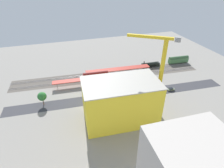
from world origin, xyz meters
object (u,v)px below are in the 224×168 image
(freight_coach_far, at_px, (96,76))
(tower_crane, at_px, (159,71))
(street_tree_1, at_px, (121,84))
(platform_canopy_near, at_px, (97,78))
(locomotive, at_px, (151,65))
(parked_car_0, at_px, (171,89))
(parked_car_2, at_px, (152,92))
(parked_car_5, at_px, (121,99))
(platform_canopy_far, at_px, (118,69))
(parked_car_6, at_px, (110,101))
(parked_car_3, at_px, (142,94))
(box_truck_0, at_px, (115,97))
(traffic_light, at_px, (126,84))
(street_tree_2, at_px, (94,89))
(parked_car_1, at_px, (162,91))
(passenger_coach, at_px, (178,60))
(street_tree_0, at_px, (42,96))
(parked_car_4, at_px, (132,97))
(construction_building, at_px, (121,102))

(freight_coach_far, xyz_separation_m, tower_crane, (-22.40, 38.90, 19.37))
(street_tree_1, bearing_deg, platform_canopy_near, -49.93)
(locomotive, height_order, parked_car_0, locomotive)
(locomotive, xyz_separation_m, tower_crane, (22.24, 45.54, 20.68))
(parked_car_2, relative_size, parked_car_5, 0.89)
(parked_car_5, bearing_deg, freight_coach_far, -72.10)
(platform_canopy_far, xyz_separation_m, parked_car_6, (14.82, 29.64, -3.13))
(locomotive, xyz_separation_m, parked_car_2, (16.46, 32.34, -1.03))
(freight_coach_far, bearing_deg, parked_car_6, 94.65)
(freight_coach_far, bearing_deg, parked_car_0, 147.50)
(parked_car_3, bearing_deg, freight_coach_far, -49.91)
(box_truck_0, bearing_deg, parked_car_0, 179.08)
(platform_canopy_far, xyz_separation_m, traffic_light, (2.55, 21.26, 0.68))
(street_tree_2, bearing_deg, locomotive, -153.29)
(locomotive, xyz_separation_m, freight_coach_far, (44.64, 6.65, 1.31))
(freight_coach_far, height_order, parked_car_1, freight_coach_far)
(passenger_coach, bearing_deg, locomotive, -0.01)
(parked_car_0, bearing_deg, platform_canopy_near, -27.99)
(passenger_coach, relative_size, street_tree_0, 2.13)
(platform_canopy_far, bearing_deg, parked_car_6, 63.43)
(parked_car_3, bearing_deg, passenger_coach, -144.75)
(parked_car_6, relative_size, street_tree_1, 0.65)
(passenger_coach, xyz_separation_m, parked_car_4, (53.29, 33.23, -2.25))
(locomotive, distance_m, street_tree_2, 55.67)
(platform_canopy_near, height_order, street_tree_0, street_tree_0)
(parked_car_4, xyz_separation_m, parked_car_5, (6.42, -0.14, 0.05))
(passenger_coach, bearing_deg, parked_car_5, 28.99)
(parked_car_3, height_order, street_tree_2, street_tree_2)
(platform_canopy_far, relative_size, locomotive, 2.99)
(parked_car_0, distance_m, parked_car_5, 32.46)
(platform_canopy_far, distance_m, parked_car_0, 38.25)
(parked_car_5, bearing_deg, parked_car_4, 178.79)
(parked_car_4, bearing_deg, parked_car_5, -1.21)
(passenger_coach, distance_m, construction_building, 81.32)
(freight_coach_far, xyz_separation_m, parked_car_1, (-34.65, 26.55, -2.41))
(parked_car_2, relative_size, parked_car_6, 0.91)
(platform_canopy_far, bearing_deg, street_tree_2, 44.78)
(parked_car_0, relative_size, parked_car_3, 1.12)
(traffic_light, bearing_deg, box_truck_0, 40.58)
(passenger_coach, relative_size, tower_crane, 0.42)
(parked_car_1, bearing_deg, construction_building, 24.64)
(passenger_coach, distance_m, parked_car_2, 51.54)
(parked_car_0, bearing_deg, street_tree_1, -15.55)
(box_truck_0, bearing_deg, parked_car_2, 179.65)
(passenger_coach, height_order, construction_building, construction_building)
(parked_car_0, bearing_deg, parked_car_1, 3.88)
(parked_car_4, height_order, street_tree_1, street_tree_1)
(street_tree_1, bearing_deg, parked_car_6, 42.39)
(locomotive, bearing_deg, street_tree_0, 17.47)
(parked_car_2, relative_size, parked_car_3, 1.03)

